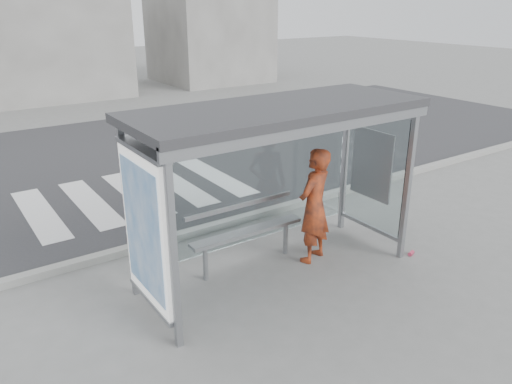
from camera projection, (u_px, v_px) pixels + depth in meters
ground at (277, 274)px, 7.69m from camera, size 80.00×80.00×0.00m
road at (118, 161)px, 13.09m from camera, size 30.00×10.00×0.01m
curb at (214, 226)px, 9.17m from camera, size 30.00×0.18×0.12m
crosswalk at (136, 193)px, 10.90m from camera, size 4.55×3.00×0.00m
bus_shelter at (254, 153)px, 6.83m from camera, size 4.25×1.65×2.62m
building_center at (19, 38)px, 20.67m from camera, size 8.00×5.00×5.00m
building_right at (208, 10)px, 25.04m from camera, size 5.00×5.00×7.00m
person at (314, 206)px, 7.81m from camera, size 0.79×0.65×1.87m
bench at (246, 231)px, 7.74m from camera, size 1.94×0.33×1.00m
soda_can at (411, 253)px, 8.24m from camera, size 0.14×0.10×0.07m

